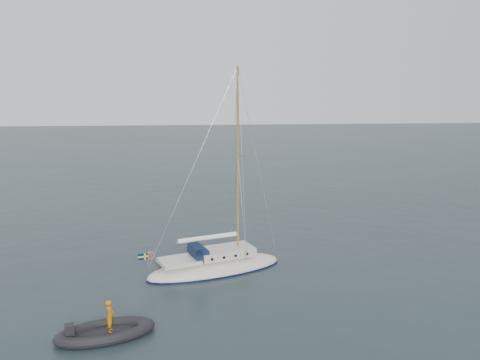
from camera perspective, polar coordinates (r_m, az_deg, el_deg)
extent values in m
plane|color=black|center=(30.62, 2.74, -9.41)|extent=(300.00, 300.00, 0.00)
ellipsoid|color=silver|center=(28.34, -3.02, -10.74)|extent=(8.31, 2.59, 1.39)
cube|color=beige|center=(28.07, -1.70, -8.87)|extent=(3.33, 1.76, 0.51)
cube|color=silver|center=(28.00, -7.62, -9.33)|extent=(2.22, 1.76, 0.23)
cylinder|color=#111D36|center=(27.88, -5.24, -8.49)|extent=(0.89, 1.52, 0.89)
cube|color=#111D36|center=(27.82, -5.63, -8.14)|extent=(0.42, 1.52, 0.37)
cylinder|color=olive|center=(26.92, 0.00, 1.90)|extent=(0.14, 0.14, 11.09)
cylinder|color=olive|center=(26.85, 0.00, 3.07)|extent=(0.05, 2.03, 0.05)
cylinder|color=olive|center=(27.69, -4.02, -7.01)|extent=(3.88, 0.09, 0.09)
cylinder|color=white|center=(27.67, -4.02, -6.92)|extent=(3.61, 0.26, 0.26)
cylinder|color=gray|center=(27.93, -10.71, -8.61)|extent=(0.04, 2.03, 0.04)
torus|color=#E6451D|center=(28.46, -10.74, -8.26)|extent=(0.50, 0.09, 0.50)
cylinder|color=olive|center=(27.98, -11.37, -8.80)|extent=(0.03, 0.03, 0.83)
cube|color=#001361|center=(27.92, -11.96, -8.26)|extent=(0.55, 0.02, 0.35)
cube|color=#FFEA0B|center=(27.92, -11.96, -8.26)|extent=(0.57, 0.03, 0.08)
cube|color=#FFEA0B|center=(27.91, -11.75, -8.26)|extent=(0.08, 0.03, 0.37)
cylinder|color=black|center=(28.83, -4.28, -8.39)|extent=(0.17, 0.06, 0.17)
cylinder|color=black|center=(27.15, -4.08, -9.56)|extent=(0.17, 0.06, 0.17)
cylinder|color=black|center=(28.87, -2.80, -8.34)|extent=(0.17, 0.06, 0.17)
cylinder|color=black|center=(27.20, -2.50, -9.51)|extent=(0.17, 0.06, 0.17)
cylinder|color=black|center=(28.93, -1.33, -8.29)|extent=(0.17, 0.06, 0.17)
cylinder|color=black|center=(27.26, -0.93, -9.45)|extent=(0.17, 0.06, 0.17)
cylinder|color=black|center=(29.02, 0.14, -8.23)|extent=(0.17, 0.06, 0.17)
cylinder|color=black|center=(27.35, 0.63, -9.39)|extent=(0.17, 0.06, 0.17)
cube|color=#545459|center=(30.11, -7.62, -9.60)|extent=(1.58, 0.65, 0.09)
cube|color=black|center=(21.97, -16.06, -17.53)|extent=(2.66, 1.11, 0.13)
cube|color=black|center=(22.09, -19.97, -16.60)|extent=(0.39, 0.39, 0.67)
imported|color=#D07109|center=(21.60, -15.56, -15.74)|extent=(0.42, 0.57, 1.44)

